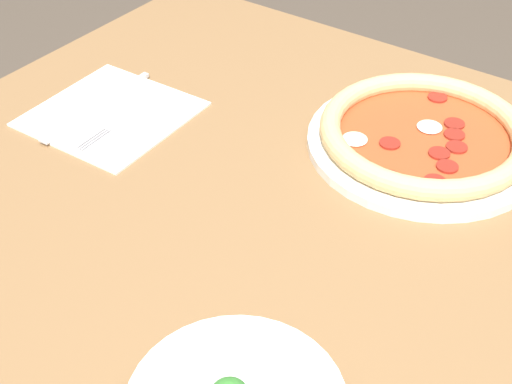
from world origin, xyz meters
TOP-DOWN VIEW (x-y plane):
  - dining_table at (0.00, 0.00)m, footprint 1.18×0.94m
  - pizza at (0.02, -0.24)m, footprint 0.29×0.29m
  - napkin at (0.39, -0.07)m, footprint 0.20×0.20m
  - fork at (0.36, -0.07)m, footprint 0.02×0.17m
  - knife at (0.42, -0.08)m, footprint 0.02×0.20m

SIDE VIEW (x-z plane):
  - dining_table at x=0.00m, z-range 0.27..1.04m
  - napkin at x=0.39m, z-range 0.76..0.77m
  - knife at x=0.42m, z-range 0.77..0.77m
  - fork at x=0.36m, z-range 0.77..0.77m
  - pizza at x=0.02m, z-range 0.76..0.80m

